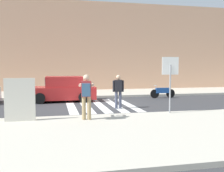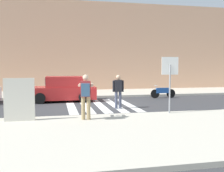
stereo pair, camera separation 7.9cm
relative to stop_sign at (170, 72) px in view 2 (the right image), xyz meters
The scene contains 15 objects.
ground_plane 4.71m from the stop_sign, 124.67° to the left, with size 120.00×120.00×0.00m, color #38383A.
sidewalk_near 4.06m from the stop_sign, 132.57° to the right, with size 60.00×6.00×0.14m, color beige.
sidewalk_far 10.02m from the stop_sign, 104.39° to the left, with size 60.00×4.80×0.14m, color beige.
building_facade_far 14.28m from the stop_sign, 99.96° to the left, with size 56.00×4.00×7.70m, color tan.
crosswalk_stripe_0 5.83m from the stop_sign, 137.27° to the left, with size 0.44×5.20×0.01m, color silver.
crosswalk_stripe_1 5.30m from the stop_sign, 130.98° to the left, with size 0.44×5.20×0.01m, color silver.
crosswalk_stripe_2 4.86m from the stop_sign, 123.21° to the left, with size 0.44×5.20×0.01m, color silver.
crosswalk_stripe_3 4.51m from the stop_sign, 113.77° to the left, with size 0.44×5.20×0.01m, color silver.
crosswalk_stripe_4 4.28m from the stop_sign, 102.76° to the left, with size 0.44×5.20×0.01m, color silver.
stop_sign is the anchor object (origin of this frame).
photographer_with_backpack 3.86m from the stop_sign, 169.76° to the right, with size 0.66×0.90×1.72m.
pedestrian_crossing 3.12m from the stop_sign, 125.20° to the left, with size 0.58×0.29×1.72m.
parked_car_red 7.43m from the stop_sign, 127.24° to the left, with size 4.10×1.92×1.55m.
motorcycle 6.73m from the stop_sign, 69.25° to the left, with size 1.76×0.60×0.87m.
advertising_board 6.26m from the stop_sign, behind, with size 1.10×0.11×1.60m.
Camera 2 is at (-2.38, -14.08, 2.19)m, focal length 42.00 mm.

